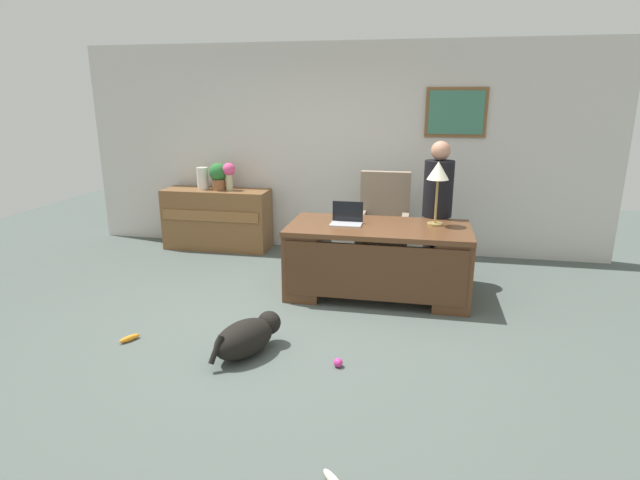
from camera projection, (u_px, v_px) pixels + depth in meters
name	position (u px, v px, depth m)	size (l,w,h in m)	color
ground_plane	(291.00, 326.00, 4.63)	(12.00, 12.00, 0.00)	#4C5651
back_wall	(339.00, 149.00, 6.71)	(7.00, 0.16, 2.70)	silver
desk	(378.00, 258.00, 5.25)	(1.85, 0.91, 0.75)	brown
credenza	(217.00, 219.00, 6.94)	(1.44, 0.50, 0.82)	brown
armchair	(383.00, 227.00, 6.13)	(0.60, 0.59, 1.16)	gray
person_standing	(437.00, 211.00, 5.58)	(0.32, 0.32, 1.57)	#262323
dog_lying	(247.00, 337.00, 4.09)	(0.53, 0.67, 0.30)	black
laptop	(347.00, 219.00, 5.24)	(0.32, 0.22, 0.22)	#B2B5BA
desk_lamp	(438.00, 175.00, 5.06)	(0.22, 0.22, 0.65)	#9E8447
vase_with_flowers	(229.00, 173.00, 6.73)	(0.17, 0.17, 0.36)	#BFBD94
vase_empty	(203.00, 178.00, 6.83)	(0.15, 0.15, 0.29)	silver
potted_plant	(218.00, 175.00, 6.77)	(0.24, 0.24, 0.36)	brown
dog_toy_ball	(338.00, 363.00, 3.93)	(0.07, 0.07, 0.07)	#D8338C
dog_toy_bone	(333.00, 480.00, 2.74)	(0.20, 0.05, 0.05)	beige
dog_toy_plush	(130.00, 338.00, 4.35)	(0.19, 0.05, 0.05)	orange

